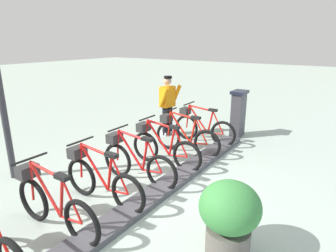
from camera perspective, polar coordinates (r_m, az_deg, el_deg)
The scene contains 11 objects.
ground_plane at distance 5.13m, azimuth -2.65°, elevation -13.69°, with size 60.00×60.00×0.00m, color #9FB0A3.
dock_rail_base at distance 5.11m, azimuth -2.65°, elevation -13.21°, with size 0.44×6.99×0.10m, color #47474C.
payment_kiosk at distance 8.18m, azimuth 13.67°, elevation 2.54°, with size 0.36×0.52×1.28m.
bike_docked_0 at distance 7.54m, azimuth 6.68°, elevation -0.13°, with size 1.72×0.54×1.02m.
bike_docked_1 at distance 6.81m, azimuth 3.21°, elevation -1.91°, with size 1.72×0.54×1.02m.
bike_docked_2 at distance 6.11m, azimuth -1.09°, elevation -4.10°, with size 1.72×0.54×1.02m.
bike_docked_3 at distance 5.46m, azimuth -6.48°, elevation -6.80°, with size 1.72×0.54×1.02m.
bike_docked_4 at distance 4.89m, azimuth -13.31°, elevation -10.09°, with size 1.72×0.54×1.02m.
bike_docked_5 at distance 4.43m, azimuth -21.94°, elevation -13.94°, with size 1.72×0.54×1.02m.
worker_near_rack at distance 7.99m, azimuth -0.07°, elevation 4.47°, with size 0.51×0.65×1.66m.
planter_bush at distance 3.77m, azimuth 12.03°, elevation -16.76°, with size 0.76×0.76×0.97m.
Camera 1 is at (-2.67, 3.53, 2.59)m, focal length 30.88 mm.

